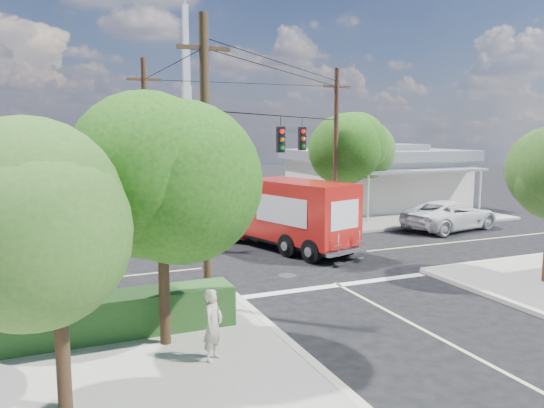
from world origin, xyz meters
TOP-DOWN VIEW (x-y plane):
  - ground at (0.00, 0.00)m, footprint 120.00×120.00m
  - sidewalk_ne at (10.88, 10.88)m, footprint 14.12×14.12m
  - sidewalk_nw at (-10.88, 10.88)m, footprint 14.12×14.12m
  - road_markings at (0.00, -1.47)m, footprint 32.00×32.00m
  - building_ne at (12.50, 11.97)m, footprint 11.80×10.20m
  - building_nw at (-12.00, 12.46)m, footprint 10.80×10.20m
  - radio_tower at (0.50, 20.00)m, footprint 0.80×0.80m
  - tree_sw_front at (-6.99, -7.54)m, footprint 3.88×3.78m
  - tree_sw_back at (-9.49, -10.04)m, footprint 3.56×3.42m
  - tree_ne_front at (7.21, 6.76)m, footprint 4.21×4.14m
  - tree_ne_back at (9.81, 8.96)m, footprint 3.77×3.66m
  - palm_nw_front at (-7.50, 7.50)m, footprint 3.01×3.08m
  - palm_nw_back at (-9.50, 9.00)m, footprint 3.01×3.08m
  - utility_poles at (-1.58, 1.60)m, footprint 12.00×10.68m
  - picket_fence at (-7.80, -5.60)m, footprint 5.94×0.06m
  - hedge_sw at (-8.00, -6.40)m, footprint 6.20×1.20m
  - vending_boxes at (6.50, 6.20)m, footprint 1.90×0.50m
  - delivery_truck at (0.82, 1.78)m, footprint 4.41×7.96m
  - parked_car at (11.43, 2.89)m, footprint 6.41×3.85m
  - pedestrian at (-6.15, -8.96)m, footprint 0.75×0.75m

SIDE VIEW (x-z plane):
  - ground at x=0.00m, z-range 0.00..0.00m
  - road_markings at x=0.00m, z-range 0.00..0.01m
  - sidewalk_ne at x=10.88m, z-range 0.00..0.14m
  - sidewalk_nw at x=-10.88m, z-range 0.00..0.14m
  - picket_fence at x=-7.80m, z-range 0.18..1.18m
  - hedge_sw at x=-8.00m, z-range 0.14..1.24m
  - vending_boxes at x=6.50m, z-range 0.14..1.24m
  - parked_car at x=11.43m, z-range 0.00..1.67m
  - pedestrian at x=-6.15m, z-range 0.14..1.90m
  - delivery_truck at x=0.82m, z-range 0.03..3.34m
  - building_nw at x=-12.00m, z-range 0.07..4.37m
  - building_ne at x=12.50m, z-range 0.07..4.57m
  - tree_sw_back at x=-9.49m, z-range 1.19..6.60m
  - tree_ne_back at x=9.81m, z-range 1.27..7.10m
  - tree_sw_front at x=-6.99m, z-range 1.32..7.35m
  - palm_nw_back at x=-9.50m, z-range 2.08..7.27m
  - utility_poles at x=-1.58m, z-range 0.17..9.17m
  - tree_ne_front at x=7.21m, z-range 1.44..8.09m
  - palm_nw_front at x=-7.50m, z-range 2.25..7.84m
  - radio_tower at x=0.50m, z-range -2.86..14.14m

